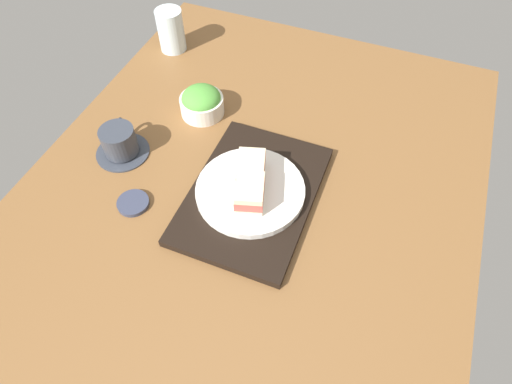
{
  "coord_description": "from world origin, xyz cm",
  "views": [
    {
      "loc": [
        -50.01,
        -23.36,
        78.29
      ],
      "look_at": [
        1.44,
        -3.03,
        5.0
      ],
      "focal_mm": 30.71,
      "sensor_mm": 36.0,
      "label": 1
    }
  ],
  "objects_px": {
    "salad_bowl": "(202,102)",
    "sandwich_near": "(249,194)",
    "coffee_cup": "(120,142)",
    "small_sauce_dish": "(133,203)",
    "sandwich_far": "(251,169)",
    "sandwich_plate": "(250,191)",
    "drinking_glass": "(171,30)"
  },
  "relations": [
    {
      "from": "sandwich_plate",
      "to": "small_sauce_dish",
      "type": "bearing_deg",
      "value": 115.5
    },
    {
      "from": "sandwich_far",
      "to": "salad_bowl",
      "type": "distance_m",
      "value": 0.27
    },
    {
      "from": "sandwich_plate",
      "to": "drinking_glass",
      "type": "xyz_separation_m",
      "value": [
        0.43,
        0.42,
        0.03
      ]
    },
    {
      "from": "sandwich_plate",
      "to": "sandwich_far",
      "type": "distance_m",
      "value": 0.05
    },
    {
      "from": "sandwich_plate",
      "to": "small_sauce_dish",
      "type": "distance_m",
      "value": 0.26
    },
    {
      "from": "coffee_cup",
      "to": "small_sauce_dish",
      "type": "bearing_deg",
      "value": -140.14
    },
    {
      "from": "sandwich_plate",
      "to": "coffee_cup",
      "type": "height_order",
      "value": "coffee_cup"
    },
    {
      "from": "sandwich_plate",
      "to": "small_sauce_dish",
      "type": "height_order",
      "value": "sandwich_plate"
    },
    {
      "from": "sandwich_plate",
      "to": "salad_bowl",
      "type": "relative_size",
      "value": 2.14
    },
    {
      "from": "sandwich_near",
      "to": "sandwich_far",
      "type": "xyz_separation_m",
      "value": [
        0.06,
        0.02,
        -0.0
      ]
    },
    {
      "from": "sandwich_near",
      "to": "salad_bowl",
      "type": "distance_m",
      "value": 0.33
    },
    {
      "from": "small_sauce_dish",
      "to": "sandwich_plate",
      "type": "bearing_deg",
      "value": -64.5
    },
    {
      "from": "small_sauce_dish",
      "to": "salad_bowl",
      "type": "bearing_deg",
      "value": -2.5
    },
    {
      "from": "sandwich_plate",
      "to": "salad_bowl",
      "type": "distance_m",
      "value": 0.3
    },
    {
      "from": "sandwich_far",
      "to": "drinking_glass",
      "type": "height_order",
      "value": "drinking_glass"
    },
    {
      "from": "salad_bowl",
      "to": "sandwich_near",
      "type": "bearing_deg",
      "value": -136.63
    },
    {
      "from": "sandwich_plate",
      "to": "drinking_glass",
      "type": "distance_m",
      "value": 0.6
    },
    {
      "from": "coffee_cup",
      "to": "sandwich_far",
      "type": "bearing_deg",
      "value": -86.79
    },
    {
      "from": "sandwich_far",
      "to": "coffee_cup",
      "type": "xyz_separation_m",
      "value": [
        -0.02,
        0.32,
        -0.03
      ]
    },
    {
      "from": "small_sauce_dish",
      "to": "sandwich_far",
      "type": "bearing_deg",
      "value": -57.09
    },
    {
      "from": "sandwich_near",
      "to": "drinking_glass",
      "type": "xyz_separation_m",
      "value": [
        0.46,
        0.43,
        -0.0
      ]
    },
    {
      "from": "sandwich_near",
      "to": "coffee_cup",
      "type": "height_order",
      "value": "sandwich_near"
    },
    {
      "from": "sandwich_plate",
      "to": "coffee_cup",
      "type": "relative_size",
      "value": 1.87
    },
    {
      "from": "sandwich_far",
      "to": "coffee_cup",
      "type": "distance_m",
      "value": 0.33
    },
    {
      "from": "sandwich_far",
      "to": "small_sauce_dish",
      "type": "bearing_deg",
      "value": 122.91
    },
    {
      "from": "sandwich_far",
      "to": "drinking_glass",
      "type": "distance_m",
      "value": 0.57
    },
    {
      "from": "sandwich_near",
      "to": "drinking_glass",
      "type": "height_order",
      "value": "drinking_glass"
    },
    {
      "from": "sandwich_near",
      "to": "salad_bowl",
      "type": "height_order",
      "value": "sandwich_near"
    },
    {
      "from": "drinking_glass",
      "to": "small_sauce_dish",
      "type": "height_order",
      "value": "drinking_glass"
    },
    {
      "from": "sandwich_plate",
      "to": "coffee_cup",
      "type": "bearing_deg",
      "value": 87.62
    },
    {
      "from": "drinking_glass",
      "to": "coffee_cup",
      "type": "bearing_deg",
      "value": -168.64
    },
    {
      "from": "sandwich_near",
      "to": "salad_bowl",
      "type": "bearing_deg",
      "value": 43.37
    }
  ]
}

